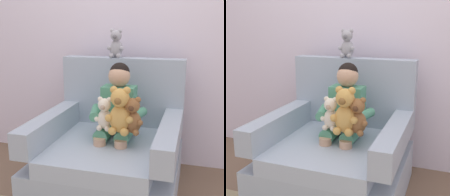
{
  "view_description": "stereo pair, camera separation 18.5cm",
  "coord_description": "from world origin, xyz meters",
  "views": [
    {
      "loc": [
        0.62,
        -2.09,
        1.31
      ],
      "look_at": [
        0.04,
        -0.05,
        0.79
      ],
      "focal_mm": 48.76,
      "sensor_mm": 36.0,
      "label": 1
    },
    {
      "loc": [
        0.79,
        -2.03,
        1.31
      ],
      "look_at": [
        0.04,
        -0.05,
        0.79
      ],
      "focal_mm": 48.76,
      "sensor_mm": 36.0,
      "label": 2
    }
  ],
  "objects": [
    {
      "name": "plush_cream",
      "position": [
        -0.01,
        -0.06,
        0.66
      ],
      "size": [
        0.15,
        0.12,
        0.25
      ],
      "rotation": [
        0.0,
        0.0,
        -0.39
      ],
      "color": "silver",
      "rests_on": "armchair"
    },
    {
      "name": "plush_brown",
      "position": [
        0.2,
        -0.08,
        0.67
      ],
      "size": [
        0.16,
        0.13,
        0.27
      ],
      "rotation": [
        0.0,
        0.0,
        0.11
      ],
      "color": "brown",
      "rests_on": "armchair"
    },
    {
      "name": "plush_honey",
      "position": [
        0.11,
        -0.1,
        0.71
      ],
      "size": [
        0.2,
        0.17,
        0.34
      ],
      "rotation": [
        0.0,
        0.0,
        0.27
      ],
      "color": "gold",
      "rests_on": "armchair"
    },
    {
      "name": "seated_child",
      "position": [
        0.04,
        0.09,
        0.65
      ],
      "size": [
        0.45,
        0.39,
        0.82
      ],
      "rotation": [
        0.0,
        0.0,
        0.07
      ],
      "color": "#4C9370",
      "rests_on": "armchair"
    },
    {
      "name": "plush_grey_on_backrest",
      "position": [
        -0.06,
        0.43,
        1.14
      ],
      "size": [
        0.14,
        0.12,
        0.24
      ],
      "rotation": [
        0.0,
        0.0,
        -0.28
      ],
      "color": "#9E9EA3",
      "rests_on": "armchair"
    },
    {
      "name": "armchair",
      "position": [
        0.0,
        0.05,
        0.31
      ],
      "size": [
        1.06,
        1.02,
        1.03
      ],
      "color": "#9EADBC",
      "rests_on": "ground"
    },
    {
      "name": "back_wall",
      "position": [
        0.0,
        0.71,
        1.3
      ],
      "size": [
        6.0,
        0.1,
        2.6
      ],
      "primitive_type": "cube",
      "color": "silver",
      "rests_on": "ground"
    },
    {
      "name": "ground_plane",
      "position": [
        0.0,
        0.0,
        0.0
      ],
      "size": [
        8.0,
        8.0,
        0.0
      ],
      "primitive_type": "plane",
      "color": "brown"
    }
  ]
}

